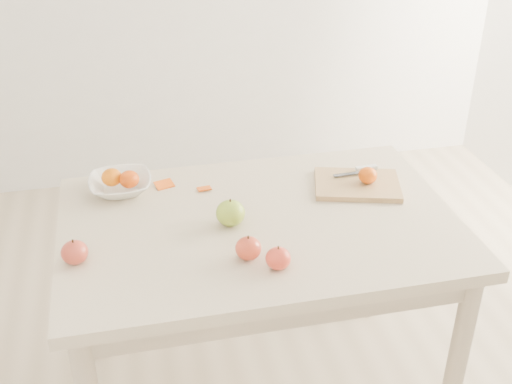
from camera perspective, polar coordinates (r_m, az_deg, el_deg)
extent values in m
cube|color=beige|center=(1.96, 0.32, -2.99)|extent=(1.20, 0.80, 0.04)
cylinder|color=#BCAA8E|center=(2.42, -14.23, -7.62)|extent=(0.06, 0.06, 0.71)
cylinder|color=#BCAA8E|center=(2.58, 10.36, -4.52)|extent=(0.06, 0.06, 0.71)
cylinder|color=#BCAA8E|center=(2.12, 17.36, -14.59)|extent=(0.06, 0.06, 0.71)
cube|color=tan|center=(2.15, 8.98, 0.66)|extent=(0.32, 0.27, 0.02)
ellipsoid|color=#CF3A07|center=(2.13, 9.90, 1.47)|extent=(0.06, 0.06, 0.05)
imported|color=white|center=(2.13, -11.96, 0.63)|extent=(0.20, 0.20, 0.05)
ellipsoid|color=orange|center=(2.13, -12.71, 1.29)|extent=(0.07, 0.07, 0.06)
ellipsoid|color=#CE3C07|center=(2.11, -11.20, 1.12)|extent=(0.06, 0.06, 0.06)
cube|color=#E85810|center=(2.15, -8.15, 0.57)|extent=(0.07, 0.06, 0.01)
cube|color=#CA4A0E|center=(2.11, -4.62, 0.25)|extent=(0.05, 0.04, 0.01)
cube|color=silver|center=(2.22, 9.78, 2.10)|extent=(0.08, 0.02, 0.01)
cube|color=#393C41|center=(2.17, 8.08, 1.58)|extent=(0.10, 0.02, 0.00)
ellipsoid|color=#5D8C18|center=(1.91, -2.28, -1.87)|extent=(0.09, 0.09, 0.08)
ellipsoid|color=#A11215|center=(1.73, 1.99, -5.92)|extent=(0.07, 0.07, 0.06)
ellipsoid|color=maroon|center=(1.77, -0.69, -5.02)|extent=(0.07, 0.07, 0.07)
ellipsoid|color=maroon|center=(1.82, -15.83, -5.18)|extent=(0.07, 0.07, 0.07)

